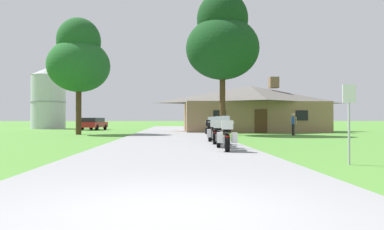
# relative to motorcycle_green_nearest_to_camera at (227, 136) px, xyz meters

# --- Properties ---
(ground_plane) EXTENTS (500.00, 500.00, 0.00)m
(ground_plane) POSITION_rel_motorcycle_green_nearest_to_camera_xyz_m (-1.99, 11.15, -0.61)
(ground_plane) COLOR #4C8433
(asphalt_driveway) EXTENTS (6.40, 80.00, 0.06)m
(asphalt_driveway) POSITION_rel_motorcycle_green_nearest_to_camera_xyz_m (-1.99, 9.15, -0.58)
(asphalt_driveway) COLOR gray
(asphalt_driveway) RESTS_ON ground
(motorcycle_green_nearest_to_camera) EXTENTS (0.85, 2.08, 1.30)m
(motorcycle_green_nearest_to_camera) POSITION_rel_motorcycle_green_nearest_to_camera_xyz_m (0.00, 0.00, 0.00)
(motorcycle_green_nearest_to_camera) COLOR black
(motorcycle_green_nearest_to_camera) RESTS_ON asphalt_driveway
(motorcycle_green_second_in_row) EXTENTS (0.75, 2.08, 1.30)m
(motorcycle_green_second_in_row) POSITION_rel_motorcycle_green_nearest_to_camera_xyz_m (-0.04, 2.06, 0.01)
(motorcycle_green_second_in_row) COLOR black
(motorcycle_green_second_in_row) RESTS_ON asphalt_driveway
(motorcycle_white_third_in_row) EXTENTS (0.84, 2.08, 1.30)m
(motorcycle_white_third_in_row) POSITION_rel_motorcycle_green_nearest_to_camera_xyz_m (-0.01, 4.01, 0.00)
(motorcycle_white_third_in_row) COLOR black
(motorcycle_white_third_in_row) RESTS_ON asphalt_driveway
(motorcycle_green_fourth_in_row) EXTENTS (0.77, 2.08, 1.30)m
(motorcycle_green_fourth_in_row) POSITION_rel_motorcycle_green_nearest_to_camera_xyz_m (0.01, 6.12, 0.01)
(motorcycle_green_fourth_in_row) COLOR black
(motorcycle_green_fourth_in_row) RESTS_ON asphalt_driveway
(motorcycle_orange_farthest_in_row) EXTENTS (0.78, 2.08, 1.30)m
(motorcycle_orange_farthest_in_row) POSITION_rel_motorcycle_green_nearest_to_camera_xyz_m (0.21, 7.82, 0.00)
(motorcycle_orange_farthest_in_row) COLOR black
(motorcycle_orange_farthest_in_row) RESTS_ON asphalt_driveway
(stone_lodge) EXTENTS (13.94, 9.26, 5.49)m
(stone_lodge) POSITION_rel_motorcycle_green_nearest_to_camera_xyz_m (5.74, 23.05, 1.75)
(stone_lodge) COLOR #896B4C
(stone_lodge) RESTS_ON ground
(bystander_blue_shirt_near_lodge) EXTENTS (0.32, 0.53, 1.67)m
(bystander_blue_shirt_near_lodge) POSITION_rel_motorcycle_green_nearest_to_camera_xyz_m (7.00, 13.78, 0.32)
(bystander_blue_shirt_near_lodge) COLOR black
(bystander_blue_shirt_near_lodge) RESTS_ON ground
(bystander_tan_shirt_beside_signpost) EXTENTS (0.38, 0.48, 1.69)m
(bystander_tan_shirt_beside_signpost) POSITION_rel_motorcycle_green_nearest_to_camera_xyz_m (7.10, 13.89, 0.34)
(bystander_tan_shirt_beside_signpost) COLOR #75664C
(bystander_tan_shirt_beside_signpost) RESTS_ON ground
(metal_signpost_roadside) EXTENTS (0.36, 0.06, 2.14)m
(metal_signpost_roadside) POSITION_rel_motorcycle_green_nearest_to_camera_xyz_m (2.72, -3.89, 0.74)
(metal_signpost_roadside) COLOR #9EA0A5
(metal_signpost_roadside) RESTS_ON ground
(tree_by_lodge_front) EXTENTS (5.67, 5.67, 11.10)m
(tree_by_lodge_front) POSITION_rel_motorcycle_green_nearest_to_camera_xyz_m (1.79, 14.71, 6.76)
(tree_by_lodge_front) COLOR #422D19
(tree_by_lodge_front) RESTS_ON ground
(tree_left_near) EXTENTS (4.96, 4.96, 9.36)m
(tree_left_near) POSITION_rel_motorcycle_green_nearest_to_camera_xyz_m (-9.59, 16.30, 5.49)
(tree_left_near) COLOR #422D19
(tree_left_near) RESTS_ON ground
(metal_silo_distant) EXTENTS (4.43, 4.43, 8.00)m
(metal_silo_distant) POSITION_rel_motorcycle_green_nearest_to_camera_xyz_m (-18.30, 35.12, 3.40)
(metal_silo_distant) COLOR #B2B7BC
(metal_silo_distant) RESTS_ON ground
(parked_red_suv_far_left) EXTENTS (2.43, 4.80, 1.40)m
(parked_red_suv_far_left) POSITION_rel_motorcycle_green_nearest_to_camera_xyz_m (-11.13, 29.00, 0.17)
(parked_red_suv_far_left) COLOR maroon
(parked_red_suv_far_left) RESTS_ON ground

